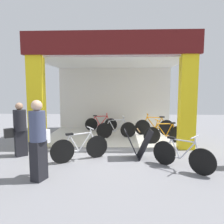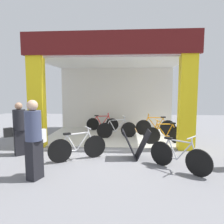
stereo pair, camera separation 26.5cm
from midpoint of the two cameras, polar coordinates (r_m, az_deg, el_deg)
The scene contains 11 objects.
ground_plane at distance 7.36m, azimuth 0.50°, elevation -9.74°, with size 19.31×19.31×0.00m, color gray.
shop_facade at distance 8.91m, azimuth 1.31°, elevation 6.59°, with size 5.86×4.01×3.89m.
bicycle_inside_0 at distance 8.69m, azimuth 2.15°, elevation -4.76°, with size 1.63×0.50×0.92m.
bicycle_inside_1 at distance 8.05m, azimuth 15.18°, elevation -5.92°, with size 1.61×0.48×0.90m.
bicycle_inside_2 at distance 10.23m, azimuth -1.92°, elevation -3.20°, with size 1.57×0.43×0.86m.
bicycle_inside_3 at distance 9.39m, azimuth 12.64°, elevation -3.98°, with size 1.74×0.48×0.95m.
bicycle_parked_0 at distance 6.10m, azimuth -8.08°, elevation -9.55°, with size 1.48×0.90×0.93m.
bicycle_parked_1 at distance 5.61m, azimuth 19.07°, elevation -11.37°, with size 1.27×1.12×0.91m.
sandwich_board_sign at distance 6.21m, azimuth 7.79°, elevation -8.74°, with size 0.83×0.59×0.86m.
pedestrian_0 at distance 6.94m, azimuth -23.06°, elevation -4.08°, with size 0.65×0.60×1.63m.
pedestrian_1 at distance 4.95m, azimuth -19.10°, elevation -6.76°, with size 0.46×0.58×1.80m.
Camera 2 is at (0.60, -7.05, 2.03)m, focal length 33.49 mm.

